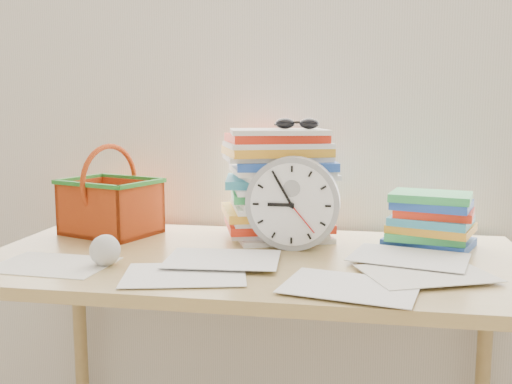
% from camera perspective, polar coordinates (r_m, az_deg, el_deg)
% --- Properties ---
extents(curtain, '(2.40, 0.01, 2.50)m').
position_cam_1_polar(curtain, '(1.82, 1.88, 13.78)').
color(curtain, silver).
rests_on(curtain, room_shell).
extents(desk, '(1.40, 0.70, 0.75)m').
position_cam_1_polar(desk, '(1.50, -0.25, -9.15)').
color(desk, '#A6894E').
rests_on(desk, ground).
extents(paper_stack, '(0.39, 0.35, 0.32)m').
position_cam_1_polar(paper_stack, '(1.67, 2.38, 0.82)').
color(paper_stack, white).
rests_on(paper_stack, desk).
extents(clock, '(0.25, 0.05, 0.25)m').
position_cam_1_polar(clock, '(1.53, 3.69, -1.13)').
color(clock, '#9D9E9F').
rests_on(clock, desk).
extents(sunglasses, '(0.16, 0.14, 0.04)m').
position_cam_1_polar(sunglasses, '(1.63, 4.12, 6.84)').
color(sunglasses, black).
rests_on(sunglasses, paper_stack).
extents(book_stack, '(0.30, 0.26, 0.15)m').
position_cam_1_polar(book_stack, '(1.63, 16.99, -2.67)').
color(book_stack, white).
rests_on(book_stack, desk).
extents(basket, '(0.32, 0.29, 0.27)m').
position_cam_1_polar(basket, '(1.77, -14.38, 0.16)').
color(basket, '#BF4212').
rests_on(basket, desk).
extents(crumpled_ball, '(0.08, 0.08, 0.08)m').
position_cam_1_polar(crumpled_ball, '(1.43, -14.88, -5.62)').
color(crumpled_ball, silver).
rests_on(crumpled_ball, desk).
extents(scattered_papers, '(1.26, 0.42, 0.02)m').
position_cam_1_polar(scattered_papers, '(1.48, -0.25, -6.17)').
color(scattered_papers, white).
rests_on(scattered_papers, desk).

